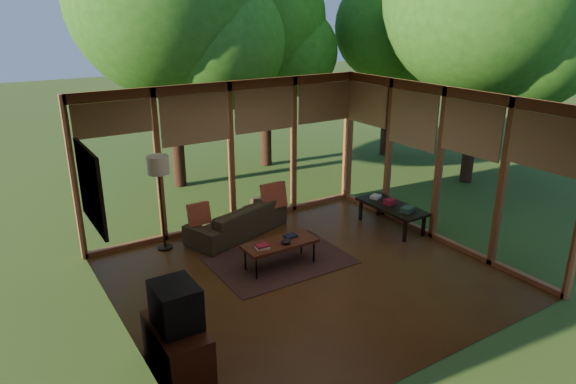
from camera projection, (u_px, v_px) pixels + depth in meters
floor at (307, 276)px, 7.91m from camera, size 5.50×5.50×0.00m
ceiling at (309, 101)px, 7.01m from camera, size 5.50×5.50×0.00m
wall_left at (117, 236)px, 6.07m from camera, size 0.04×5.00×2.70m
wall_front at (441, 261)px, 5.47m from camera, size 5.50×0.04×2.70m
window_wall_back at (231, 155)px, 9.45m from camera, size 5.50×0.12×2.70m
window_wall_right at (439, 165)px, 8.85m from camera, size 0.12×5.00×2.70m
exterior_lawn at (365, 126)px, 18.32m from camera, size 40.00×40.00×0.00m
tree_ne at (263, 19)px, 12.52m from camera, size 3.11×3.11×5.26m
tree_far at (388, 27)px, 13.48m from camera, size 2.84×2.84×4.90m
rug at (280, 260)px, 8.41m from camera, size 2.18×1.55×0.01m
sofa at (237, 220)px, 9.32m from camera, size 2.09×1.33×0.57m
pillow_left at (199, 214)px, 8.80m from camera, size 0.38×0.20×0.40m
pillow_right at (274, 196)px, 9.55m from camera, size 0.47×0.25×0.49m
ct_book_lower at (262, 247)px, 7.86m from camera, size 0.24×0.20×0.03m
ct_book_upper at (262, 246)px, 7.85m from camera, size 0.20×0.16×0.03m
ct_book_side at (291, 236)px, 8.27m from camera, size 0.21×0.16×0.03m
ct_bowl at (286, 241)px, 8.02m from camera, size 0.16×0.16×0.07m
media_cabinet at (178, 349)px, 5.73m from camera, size 0.50×1.00×0.60m
television at (176, 305)px, 5.56m from camera, size 0.45×0.55×0.50m
console_book_a at (407, 209)px, 9.21m from camera, size 0.28×0.24×0.09m
console_book_b at (390, 202)px, 9.56m from camera, size 0.24×0.19×0.10m
console_book_c at (376, 197)px, 9.89m from camera, size 0.26×0.23×0.06m
floor_lamp at (158, 170)px, 8.38m from camera, size 0.36×0.36×1.65m
coffee_table at (280, 244)px, 8.10m from camera, size 1.20×0.50×0.43m
side_console at (392, 207)px, 9.55m from camera, size 0.60×1.40×0.46m
wall_painting at (91, 187)px, 7.13m from camera, size 0.06×1.35×1.15m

